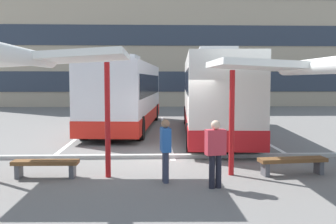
{
  "coord_description": "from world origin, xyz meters",
  "views": [
    {
      "loc": [
        -0.65,
        -12.72,
        2.51
      ],
      "look_at": [
        -0.07,
        1.98,
        1.32
      ],
      "focal_mm": 43.08,
      "sensor_mm": 36.0,
      "label": 1
    }
  ],
  "objects": [
    {
      "name": "ground_plane",
      "position": [
        0.0,
        0.0,
        0.0
      ],
      "size": [
        160.0,
        160.0,
        0.0
      ],
      "primitive_type": "plane",
      "color": "slate"
    },
    {
      "name": "waiting_shelter_1",
      "position": [
        3.04,
        -2.63,
        2.77
      ],
      "size": [
        4.23,
        4.9,
        3.01
      ],
      "color": "red",
      "rests_on": "ground"
    },
    {
      "name": "waiting_passenger_0",
      "position": [
        -0.33,
        -3.04,
        0.88
      ],
      "size": [
        0.27,
        0.47,
        1.55
      ],
      "color": "#33384C",
      "rests_on": "ground"
    },
    {
      "name": "bench_0",
      "position": [
        -3.38,
        -2.47,
        0.34
      ],
      "size": [
        1.67,
        0.45,
        0.45
      ],
      "color": "brown",
      "rests_on": "ground"
    },
    {
      "name": "bench_1",
      "position": [
        3.04,
        -2.4,
        0.34
      ],
      "size": [
        1.84,
        0.63,
        0.45
      ],
      "color": "brown",
      "rests_on": "ground"
    },
    {
      "name": "coach_bus_0",
      "position": [
        -1.97,
        7.92,
        1.7
      ],
      "size": [
        3.56,
        11.42,
        3.64
      ],
      "color": "silver",
      "rests_on": "ground"
    },
    {
      "name": "waiting_passenger_1",
      "position": [
        0.8,
        -3.63,
        0.9
      ],
      "size": [
        0.49,
        0.32,
        1.58
      ],
      "color": "black",
      "rests_on": "ground"
    },
    {
      "name": "lane_stripe_1",
      "position": [
        0.0,
        6.58,
        0.0
      ],
      "size": [
        0.16,
        14.0,
        0.01
      ],
      "primitive_type": "cube",
      "color": "white",
      "rests_on": "ground"
    },
    {
      "name": "waiting_shelter_0",
      "position": [
        -3.38,
        -2.74,
        2.95
      ],
      "size": [
        4.18,
        4.93,
        3.23
      ],
      "color": "red",
      "rests_on": "ground"
    },
    {
      "name": "terminal_building",
      "position": [
        0.04,
        29.83,
        8.45
      ],
      "size": [
        38.08,
        11.01,
        19.61
      ],
      "color": "tan",
      "rests_on": "ground"
    },
    {
      "name": "platform_kerb",
      "position": [
        0.0,
        -0.02,
        0.06
      ],
      "size": [
        44.0,
        0.24,
        0.12
      ],
      "primitive_type": "cube",
      "color": "#ADADA8",
      "rests_on": "ground"
    },
    {
      "name": "lane_stripe_0",
      "position": [
        -3.88,
        6.58,
        0.0
      ],
      "size": [
        0.16,
        14.0,
        0.01
      ],
      "primitive_type": "cube",
      "color": "white",
      "rests_on": "ground"
    },
    {
      "name": "lane_stripe_2",
      "position": [
        3.88,
        6.58,
        0.0
      ],
      "size": [
        0.16,
        14.0,
        0.01
      ],
      "primitive_type": "cube",
      "color": "white",
      "rests_on": "ground"
    },
    {
      "name": "coach_bus_1",
      "position": [
        2.13,
        5.37,
        1.78
      ],
      "size": [
        3.35,
        12.12,
        3.79
      ],
      "color": "silver",
      "rests_on": "ground"
    }
  ]
}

